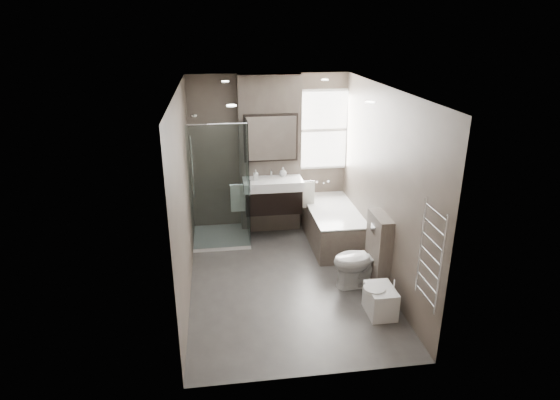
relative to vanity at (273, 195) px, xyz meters
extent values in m
cube|color=#464340|center=(0.00, -1.43, -0.77)|extent=(2.65, 3.85, 0.05)
cube|color=silver|center=(0.00, -1.43, 1.88)|extent=(2.65, 3.85, 0.05)
cube|color=#61564B|center=(0.00, 0.50, 0.56)|extent=(2.65, 0.05, 2.60)
cube|color=#61564B|center=(0.00, -3.35, 0.56)|extent=(2.65, 0.05, 2.60)
cube|color=#61564B|center=(-1.32, -1.43, 0.56)|extent=(0.05, 3.85, 2.60)
cube|color=#61564B|center=(1.32, -1.43, 0.56)|extent=(0.05, 3.85, 2.60)
cube|color=#5C5248|center=(0.00, 0.35, 0.56)|extent=(1.00, 0.25, 2.60)
cube|color=black|center=(0.00, 0.00, -0.08)|extent=(0.90, 0.45, 0.38)
cube|color=white|center=(0.00, 0.00, 0.18)|extent=(0.95, 0.47, 0.15)
cylinder|color=silver|center=(0.00, 0.17, 0.32)|extent=(0.03, 0.03, 0.12)
cylinder|color=silver|center=(0.00, 0.11, 0.37)|extent=(0.02, 0.12, 0.02)
cube|color=black|center=(0.00, 0.19, 0.89)|extent=(0.86, 0.06, 0.76)
cube|color=white|center=(0.00, 0.15, 0.89)|extent=(0.80, 0.02, 0.70)
cube|color=silver|center=(-0.56, -0.02, -0.02)|extent=(0.24, 0.06, 0.44)
cube|color=silver|center=(0.56, -0.02, -0.02)|extent=(0.24, 0.06, 0.44)
cube|color=white|center=(-0.85, 0.02, -0.71)|extent=(0.90, 0.90, 0.06)
cube|color=white|center=(-0.85, -0.42, 0.29)|extent=(0.88, 0.01, 1.94)
cube|color=white|center=(-0.41, 0.02, 0.29)|extent=(0.01, 0.88, 1.94)
cylinder|color=silver|center=(-1.25, 0.02, 0.51)|extent=(0.02, 0.02, 1.00)
cube|color=#5C5248|center=(0.93, -0.33, -0.47)|extent=(0.75, 1.60, 0.55)
cube|color=white|center=(0.93, -0.33, -0.19)|extent=(0.75, 1.60, 0.03)
cube|color=white|center=(0.93, -0.33, -0.25)|extent=(0.61, 1.42, 0.12)
cube|color=white|center=(0.90, 0.45, 0.93)|extent=(0.98, 0.04, 1.33)
cube|color=white|center=(0.90, 0.43, 0.93)|extent=(0.90, 0.01, 1.25)
cube|color=white|center=(0.90, 0.42, 0.93)|extent=(0.90, 0.01, 0.05)
imported|color=white|center=(0.97, -1.69, -0.36)|extent=(0.78, 0.49, 0.75)
cube|color=#5C5248|center=(1.21, -1.68, -0.24)|extent=(0.18, 0.55, 1.00)
cube|color=silver|center=(1.11, -1.68, 0.08)|extent=(0.01, 0.16, 0.11)
cube|color=white|center=(1.02, -2.37, -0.56)|extent=(0.32, 0.44, 0.35)
cylinder|color=white|center=(0.93, -2.37, -0.39)|extent=(0.26, 0.26, 0.04)
cylinder|color=silver|center=(1.18, -2.37, -0.33)|extent=(0.02, 0.02, 0.10)
cylinder|color=silver|center=(1.25, -3.26, 0.38)|extent=(0.03, 0.03, 1.10)
cylinder|color=silver|center=(1.25, -2.80, 0.38)|extent=(0.03, 0.03, 1.10)
cube|color=silver|center=(1.25, -3.03, 0.38)|extent=(0.02, 0.46, 1.00)
imported|color=white|center=(-0.27, 0.01, 0.34)|extent=(0.08, 0.08, 0.17)
imported|color=white|center=(0.19, 0.13, 0.34)|extent=(0.12, 0.12, 0.16)
camera|label=1|loc=(-0.87, -7.02, 2.61)|focal=30.00mm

